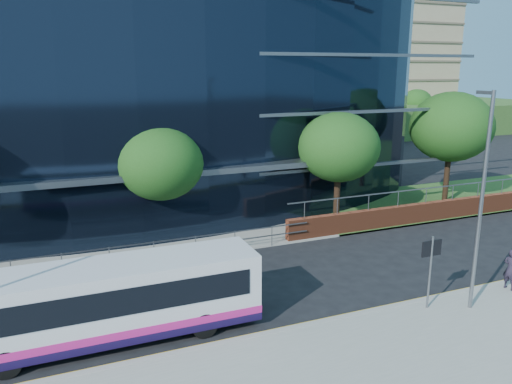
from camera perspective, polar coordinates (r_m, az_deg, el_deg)
name	(u,v)px	position (r m, az deg, el deg)	size (l,w,h in m)	color
ground	(300,314)	(19.10, 5.05, -13.74)	(200.00, 200.00, 0.00)	black
kerb	(313,325)	(18.28, 6.55, -14.83)	(80.00, 0.25, 0.16)	gray
yellow_line_outer	(310,324)	(18.47, 6.23, -14.76)	(80.00, 0.08, 0.01)	gold
yellow_line_inner	(308,322)	(18.59, 6.00, -14.56)	(80.00, 0.08, 0.01)	gold
far_forecourt	(101,241)	(27.46, -17.26, -5.41)	(50.00, 8.00, 0.10)	gray
glass_office	(108,81)	(36.02, -16.53, 12.03)	(44.00, 23.10, 16.00)	black
guard_railings	(62,259)	(23.36, -21.33, -7.17)	(24.00, 0.05, 1.10)	slate
apartment_block	(315,54)	(82.50, 6.76, 15.42)	(60.00, 42.00, 30.00)	#2D511E
street_sign	(431,257)	(19.44, 19.37, -7.06)	(0.85, 0.09, 2.80)	slate
tree_far_b	(161,164)	(25.36, -10.85, 3.15)	(4.29, 4.29, 6.05)	black
tree_far_c	(339,147)	(28.55, 9.45, 5.06)	(4.62, 4.62, 6.51)	black
tree_far_d	(451,127)	(34.76, 21.42, 6.94)	(5.28, 5.28, 7.44)	black
tree_dist_e	(324,104)	(63.70, 7.83, 9.93)	(4.62, 4.62, 6.51)	black
tree_dist_f	(417,102)	(74.58, 17.88, 9.72)	(4.29, 4.29, 6.05)	black
streetlight_east	(482,196)	(19.41, 24.37, -0.46)	(0.15, 0.77, 8.00)	slate
city_bus	(115,300)	(17.47, -15.85, -11.84)	(9.89, 2.30, 2.67)	silver
pedestrian	(511,269)	(22.75, 27.11, -7.85)	(0.62, 0.41, 1.70)	#231E2D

